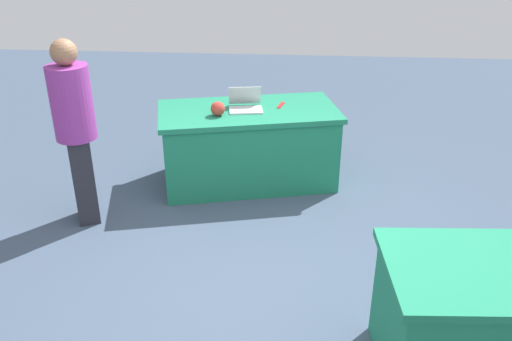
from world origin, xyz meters
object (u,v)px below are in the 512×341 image
object	(u,v)px
person_attendee_browsing	(75,125)
yarn_ball	(218,109)
scissors_red	(281,105)
table_foreground	(248,146)
laptop_silver	(246,105)

from	to	relation	value
person_attendee_browsing	yarn_ball	xyz separation A→B (m)	(-1.11, -0.67, -0.05)
yarn_ball	scissors_red	size ratio (longest dim) A/B	0.76
table_foreground	laptop_silver	xyz separation A→B (m)	(0.03, 0.01, 0.43)
laptop_silver	yarn_ball	distance (m)	0.32
laptop_silver	scissors_red	bearing A→B (deg)	-166.73
table_foreground	scissors_red	bearing A→B (deg)	-156.62
table_foreground	person_attendee_browsing	bearing A→B (deg)	32.47
person_attendee_browsing	yarn_ball	world-z (taller)	person_attendee_browsing
laptop_silver	scissors_red	distance (m)	0.37
person_attendee_browsing	scissors_red	xyz separation A→B (m)	(-1.69, -1.01, -0.12)
yarn_ball	scissors_red	xyz separation A→B (m)	(-0.58, -0.34, -0.06)
scissors_red	table_foreground	bearing A→B (deg)	-52.64
person_attendee_browsing	laptop_silver	distance (m)	1.61
person_attendee_browsing	scissors_red	world-z (taller)	person_attendee_browsing
table_foreground	scissors_red	size ratio (longest dim) A/B	10.54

